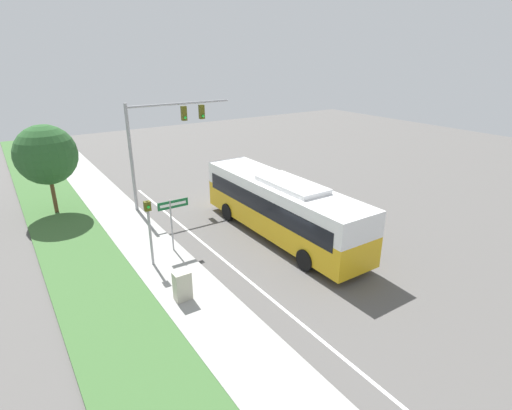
{
  "coord_description": "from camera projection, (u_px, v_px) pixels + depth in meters",
  "views": [
    {
      "loc": [
        -11.9,
        -13.0,
        9.54
      ],
      "look_at": [
        -0.58,
        3.94,
        1.72
      ],
      "focal_mm": 28.0,
      "sensor_mm": 36.0,
      "label": 1
    }
  ],
  "objects": [
    {
      "name": "ground_plane",
      "position": [
        310.0,
        259.0,
        19.68
      ],
      "size": [
        80.0,
        80.0,
        0.0
      ],
      "primitive_type": "plane",
      "color": "#565451"
    },
    {
      "name": "signal_gantry",
      "position": [
        162.0,
        132.0,
        24.91
      ],
      "size": [
        6.93,
        0.41,
        6.77
      ],
      "color": "#939399",
      "rests_on": "ground_plane"
    },
    {
      "name": "bus",
      "position": [
        281.0,
        205.0,
        21.47
      ],
      "size": [
        2.77,
        11.6,
        3.37
      ],
      "color": "gold",
      "rests_on": "ground_plane"
    },
    {
      "name": "roadside_tree",
      "position": [
        46.0,
        155.0,
        23.9
      ],
      "size": [
        3.61,
        3.61,
        5.5
      ],
      "color": "brown",
      "rests_on": "grass_verge"
    },
    {
      "name": "street_sign",
      "position": [
        172.0,
        215.0,
        19.72
      ],
      "size": [
        1.59,
        0.08,
        2.81
      ],
      "color": "#939399",
      "rests_on": "ground_plane"
    },
    {
      "name": "pedestrian_signal",
      "position": [
        149.0,
        223.0,
        18.21
      ],
      "size": [
        0.28,
        0.34,
        3.3
      ],
      "color": "#939399",
      "rests_on": "ground_plane"
    },
    {
      "name": "grass_verge",
      "position": [
        117.0,
        326.0,
        14.79
      ],
      "size": [
        3.6,
        80.0,
        0.1
      ],
      "color": "#3D6633",
      "rests_on": "ground_plane"
    },
    {
      "name": "lane_divider_near",
      "position": [
        249.0,
        281.0,
        17.81
      ],
      "size": [
        0.14,
        30.0,
        0.01
      ],
      "color": "silver",
      "rests_on": "ground_plane"
    },
    {
      "name": "sidewalk",
      "position": [
        196.0,
        298.0,
        16.44
      ],
      "size": [
        2.8,
        80.0,
        0.12
      ],
      "color": "#9E9E99",
      "rests_on": "ground_plane"
    },
    {
      "name": "utility_cabinet",
      "position": [
        182.0,
        286.0,
        16.08
      ],
      "size": [
        0.67,
        0.48,
        1.22
      ],
      "color": "#B7B29E",
      "rests_on": "sidewalk"
    }
  ]
}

